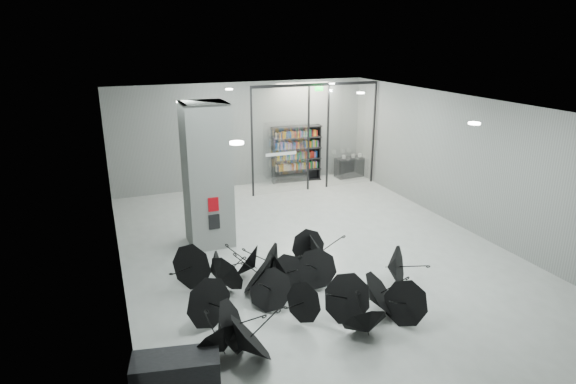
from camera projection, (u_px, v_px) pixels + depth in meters
name	position (u px, v px, depth m)	size (l,w,h in m)	color
room	(321.00, 153.00, 12.10)	(14.00, 14.02, 4.01)	#949794
column	(207.00, 175.00, 13.25)	(1.20, 1.20, 4.00)	slate
fire_cabinet	(213.00, 204.00, 12.91)	(0.28, 0.04, 0.38)	#A50A07
info_panel	(214.00, 222.00, 13.07)	(0.30, 0.03, 0.42)	black
exit_sign	(319.00, 89.00, 17.31)	(0.30, 0.06, 0.15)	#0CE533
glass_partition	(316.00, 133.00, 18.00)	(5.06, 0.08, 4.00)	silver
bench	(176.00, 369.00, 8.26)	(1.49, 0.64, 0.48)	black
bookshelf	(296.00, 154.00, 19.34)	(2.03, 0.41, 2.23)	black
shop_counter	(351.00, 167.00, 20.12)	(1.34, 0.54, 0.81)	black
umbrella_cluster	(286.00, 290.00, 10.66)	(5.77, 4.61, 1.32)	black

